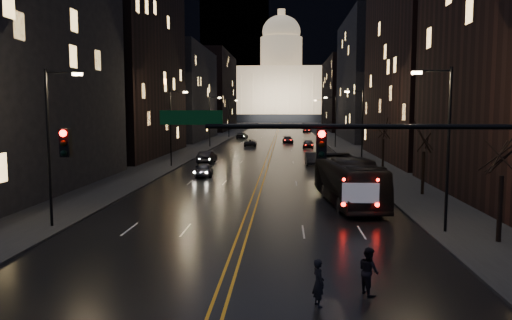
% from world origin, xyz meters
% --- Properties ---
extents(ground, '(900.00, 900.00, 0.00)m').
position_xyz_m(ground, '(0.00, 0.00, 0.00)').
color(ground, black).
rests_on(ground, ground).
extents(road, '(20.00, 320.00, 0.02)m').
position_xyz_m(road, '(0.00, 130.00, 0.01)').
color(road, black).
rests_on(road, ground).
extents(sidewalk_left, '(8.00, 320.00, 0.16)m').
position_xyz_m(sidewalk_left, '(-14.00, 130.00, 0.08)').
color(sidewalk_left, black).
rests_on(sidewalk_left, ground).
extents(sidewalk_right, '(8.00, 320.00, 0.16)m').
position_xyz_m(sidewalk_right, '(14.00, 130.00, 0.08)').
color(sidewalk_right, black).
rests_on(sidewalk_right, ground).
extents(center_line, '(0.62, 320.00, 0.01)m').
position_xyz_m(center_line, '(0.00, 130.00, 0.03)').
color(center_line, orange).
rests_on(center_line, road).
extents(building_left_mid, '(12.00, 30.00, 28.00)m').
position_xyz_m(building_left_mid, '(-21.00, 54.00, 14.00)').
color(building_left_mid, black).
rests_on(building_left_mid, ground).
extents(building_left_far, '(12.00, 34.00, 20.00)m').
position_xyz_m(building_left_far, '(-21.00, 92.00, 10.00)').
color(building_left_far, black).
rests_on(building_left_far, ground).
extents(building_left_dist, '(12.00, 40.00, 24.00)m').
position_xyz_m(building_left_dist, '(-21.00, 140.00, 12.00)').
color(building_left_dist, black).
rests_on(building_left_dist, ground).
extents(building_right_tall, '(12.00, 30.00, 38.00)m').
position_xyz_m(building_right_tall, '(21.00, 50.00, 19.00)').
color(building_right_tall, black).
rests_on(building_right_tall, ground).
extents(building_right_mid, '(12.00, 34.00, 26.00)m').
position_xyz_m(building_right_mid, '(21.00, 92.00, 13.00)').
color(building_right_mid, black).
rests_on(building_right_mid, ground).
extents(building_right_dist, '(12.00, 40.00, 22.00)m').
position_xyz_m(building_right_dist, '(21.00, 140.00, 11.00)').
color(building_right_dist, black).
rests_on(building_right_dist, ground).
extents(mountain_ridge, '(520.00, 60.00, 130.00)m').
position_xyz_m(mountain_ridge, '(40.00, 380.00, 65.00)').
color(mountain_ridge, black).
rests_on(mountain_ridge, ground).
extents(capitol, '(90.00, 50.00, 58.50)m').
position_xyz_m(capitol, '(0.00, 250.00, 17.15)').
color(capitol, black).
rests_on(capitol, ground).
extents(traffic_signal, '(17.29, 0.45, 7.00)m').
position_xyz_m(traffic_signal, '(5.91, -0.00, 5.10)').
color(traffic_signal, black).
rests_on(traffic_signal, ground).
extents(streetlamp_right_near, '(2.13, 0.25, 9.00)m').
position_xyz_m(streetlamp_right_near, '(10.81, 10.00, 5.08)').
color(streetlamp_right_near, black).
rests_on(streetlamp_right_near, ground).
extents(streetlamp_left_near, '(2.13, 0.25, 9.00)m').
position_xyz_m(streetlamp_left_near, '(-10.81, 10.00, 5.08)').
color(streetlamp_left_near, black).
rests_on(streetlamp_left_near, ground).
extents(streetlamp_right_mid, '(2.13, 0.25, 9.00)m').
position_xyz_m(streetlamp_right_mid, '(10.81, 40.00, 5.08)').
color(streetlamp_right_mid, black).
rests_on(streetlamp_right_mid, ground).
extents(streetlamp_left_mid, '(2.13, 0.25, 9.00)m').
position_xyz_m(streetlamp_left_mid, '(-10.81, 40.00, 5.08)').
color(streetlamp_left_mid, black).
rests_on(streetlamp_left_mid, ground).
extents(streetlamp_right_far, '(2.13, 0.25, 9.00)m').
position_xyz_m(streetlamp_right_far, '(10.81, 70.00, 5.08)').
color(streetlamp_right_far, black).
rests_on(streetlamp_right_far, ground).
extents(streetlamp_left_far, '(2.13, 0.25, 9.00)m').
position_xyz_m(streetlamp_left_far, '(-10.81, 70.00, 5.08)').
color(streetlamp_left_far, black).
rests_on(streetlamp_left_far, ground).
extents(streetlamp_right_dist, '(2.13, 0.25, 9.00)m').
position_xyz_m(streetlamp_right_dist, '(10.81, 100.00, 5.08)').
color(streetlamp_right_dist, black).
rests_on(streetlamp_right_dist, ground).
extents(streetlamp_left_dist, '(2.13, 0.25, 9.00)m').
position_xyz_m(streetlamp_left_dist, '(-10.81, 100.00, 5.08)').
color(streetlamp_left_dist, black).
rests_on(streetlamp_left_dist, ground).
extents(tree_right_near, '(2.40, 2.40, 6.65)m').
position_xyz_m(tree_right_near, '(13.00, 8.00, 4.53)').
color(tree_right_near, black).
rests_on(tree_right_near, ground).
extents(tree_right_mid, '(2.40, 2.40, 6.65)m').
position_xyz_m(tree_right_mid, '(13.00, 22.00, 4.53)').
color(tree_right_mid, black).
rests_on(tree_right_mid, ground).
extents(tree_right_far, '(2.40, 2.40, 6.65)m').
position_xyz_m(tree_right_far, '(13.00, 38.00, 4.53)').
color(tree_right_far, black).
rests_on(tree_right_far, ground).
extents(bus, '(4.07, 12.22, 3.34)m').
position_xyz_m(bus, '(6.78, 18.48, 1.67)').
color(bus, black).
rests_on(bus, ground).
extents(oncoming_car_a, '(2.12, 4.35, 1.43)m').
position_xyz_m(oncoming_car_a, '(-5.89, 32.20, 0.71)').
color(oncoming_car_a, black).
rests_on(oncoming_car_a, ground).
extents(oncoming_car_b, '(1.99, 4.71, 1.51)m').
position_xyz_m(oncoming_car_b, '(-7.51, 44.56, 0.76)').
color(oncoming_car_b, black).
rests_on(oncoming_car_b, ground).
extents(oncoming_car_c, '(2.19, 4.66, 1.29)m').
position_xyz_m(oncoming_car_c, '(-4.05, 73.16, 0.64)').
color(oncoming_car_c, black).
rests_on(oncoming_car_c, ground).
extents(oncoming_car_d, '(2.58, 5.23, 1.46)m').
position_xyz_m(oncoming_car_d, '(-7.48, 95.12, 0.73)').
color(oncoming_car_d, black).
rests_on(oncoming_car_d, ground).
extents(receding_car_a, '(1.75, 4.71, 1.54)m').
position_xyz_m(receding_car_a, '(5.59, 43.14, 0.77)').
color(receding_car_a, black).
rests_on(receding_car_a, ground).
extents(receding_car_b, '(2.15, 4.65, 1.54)m').
position_xyz_m(receding_car_b, '(6.25, 68.65, 0.77)').
color(receding_car_b, black).
rests_on(receding_car_b, ground).
extents(receding_car_c, '(2.30, 4.72, 1.32)m').
position_xyz_m(receding_car_c, '(2.80, 81.22, 0.66)').
color(receding_car_c, black).
rests_on(receding_car_c, ground).
extents(receding_car_d, '(2.59, 4.89, 1.31)m').
position_xyz_m(receding_car_d, '(8.50, 125.93, 0.66)').
color(receding_car_d, black).
rests_on(receding_car_d, ground).
extents(pedestrian_a, '(0.59, 0.71, 1.68)m').
position_xyz_m(pedestrian_a, '(3.43, -0.46, 0.84)').
color(pedestrian_a, black).
rests_on(pedestrian_a, ground).
extents(pedestrian_b, '(0.76, 0.97, 1.76)m').
position_xyz_m(pedestrian_b, '(5.35, 0.80, 0.88)').
color(pedestrian_b, black).
rests_on(pedestrian_b, ground).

